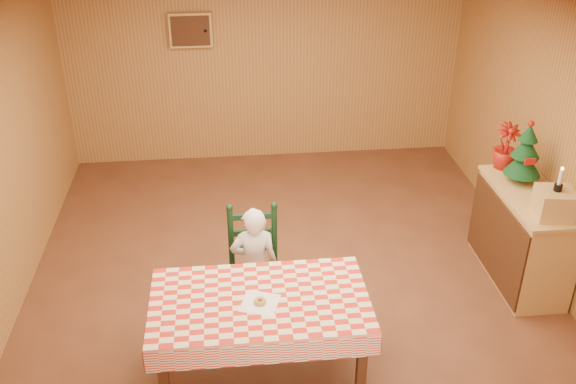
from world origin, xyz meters
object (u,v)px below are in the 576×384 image
(dining_table, at_px, (260,308))
(christmas_tree, at_px, (525,154))
(storage_bin, at_px, (497,223))
(crate, at_px, (554,203))
(seated_child, at_px, (254,265))
(ladder_chair, at_px, (254,267))
(shelf_unit, at_px, (521,236))

(dining_table, bearing_deg, christmas_tree, 27.10)
(dining_table, bearing_deg, storage_bin, 33.34)
(dining_table, relative_size, crate, 5.52)
(crate, height_order, storage_bin, crate)
(dining_table, relative_size, seated_child, 1.47)
(ladder_chair, height_order, christmas_tree, christmas_tree)
(crate, bearing_deg, shelf_unit, 91.23)
(shelf_unit, bearing_deg, christmas_tree, 88.02)
(seated_child, distance_m, storage_bin, 2.85)
(crate, bearing_deg, storage_bin, 86.68)
(crate, height_order, christmas_tree, christmas_tree)
(christmas_tree, bearing_deg, ladder_chair, -168.35)
(ladder_chair, distance_m, crate, 2.64)
(shelf_unit, height_order, crate, crate)
(dining_table, height_order, crate, crate)
(dining_table, distance_m, christmas_tree, 2.94)
(dining_table, height_order, shelf_unit, shelf_unit)
(christmas_tree, bearing_deg, dining_table, -152.90)
(shelf_unit, relative_size, crate, 4.13)
(seated_child, relative_size, crate, 3.75)
(dining_table, xyz_separation_m, seated_child, (0.00, 0.73, -0.13))
(crate, bearing_deg, christmas_tree, 90.00)
(shelf_unit, xyz_separation_m, crate, (0.01, -0.40, 0.59))
(seated_child, height_order, shelf_unit, seated_child)
(shelf_unit, relative_size, storage_bin, 3.12)
(storage_bin, bearing_deg, shelf_unit, -96.04)
(ladder_chair, distance_m, shelf_unit, 2.58)
(ladder_chair, xyz_separation_m, storage_bin, (2.64, 0.95, -0.30))
(ladder_chair, height_order, seated_child, seated_child)
(dining_table, bearing_deg, crate, 14.55)
(ladder_chair, xyz_separation_m, shelf_unit, (2.57, 0.28, -0.04))
(seated_child, bearing_deg, crate, 178.63)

